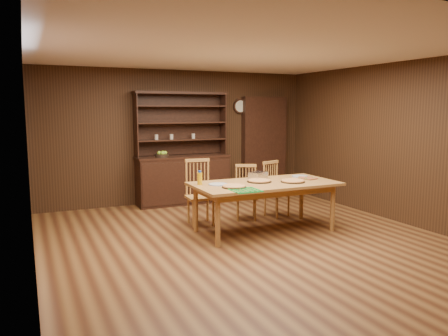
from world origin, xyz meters
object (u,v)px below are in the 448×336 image
chair_center (246,190)px  chair_right (274,187)px  dining_table (265,187)px  juice_bottle (200,178)px  chair_left (199,190)px  china_hutch (183,173)px

chair_center → chair_right: bearing=21.7°
chair_right → dining_table: bearing=-146.3°
chair_center → juice_bottle: size_ratio=4.40×
chair_left → chair_right: bearing=2.7°
dining_table → chair_left: 1.13m
dining_table → chair_center: chair_center is taller
juice_bottle → dining_table: bearing=-13.0°
dining_table → chair_left: (-0.72, 0.85, -0.13)m
china_hutch → chair_center: 1.69m
dining_table → juice_bottle: 1.00m
china_hutch → juice_bottle: 2.26m
dining_table → chair_left: chair_left is taller
china_hutch → dining_table: china_hutch is taller
dining_table → chair_right: (0.65, 0.80, -0.18)m
china_hutch → dining_table: bearing=-79.3°
china_hutch → chair_right: 1.96m
china_hutch → chair_center: bearing=-70.1°
china_hutch → chair_center: size_ratio=2.38×
dining_table → chair_center: bearing=82.0°
chair_left → chair_right: 1.37m
china_hutch → juice_bottle: (-0.50, -2.19, 0.25)m
chair_right → chair_center: bearing=159.8°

